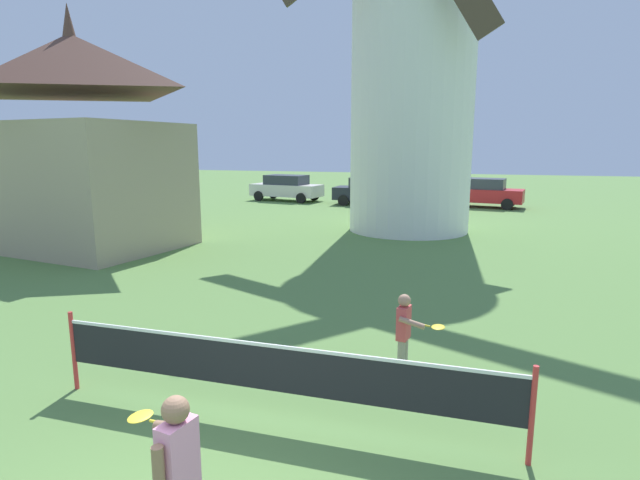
{
  "coord_description": "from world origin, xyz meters",
  "views": [
    {
      "loc": [
        2.27,
        -3.08,
        3.28
      ],
      "look_at": [
        0.09,
        4.09,
        1.88
      ],
      "focal_mm": 28.23,
      "sensor_mm": 36.0,
      "label": 1
    }
  ],
  "objects_px": {
    "parked_car_black": "(372,191)",
    "chapel": "(79,146)",
    "windmill": "(414,32)",
    "parked_car_red": "(480,192)",
    "tennis_net": "(271,368)",
    "player_far": "(405,330)",
    "parked_car_cream": "(286,187)",
    "player_near": "(177,469)"
  },
  "relations": [
    {
      "from": "player_far",
      "to": "windmill",
      "type": "bearing_deg",
      "value": 96.86
    },
    {
      "from": "player_near",
      "to": "chapel",
      "type": "bearing_deg",
      "value": 134.1
    },
    {
      "from": "player_far",
      "to": "parked_car_cream",
      "type": "height_order",
      "value": "parked_car_cream"
    },
    {
      "from": "parked_car_black",
      "to": "parked_car_cream",
      "type": "bearing_deg",
      "value": 172.26
    },
    {
      "from": "windmill",
      "to": "player_near",
      "type": "xyz_separation_m",
      "value": [
        0.29,
        -16.78,
        -6.62
      ]
    },
    {
      "from": "chapel",
      "to": "parked_car_red",
      "type": "bearing_deg",
      "value": 50.69
    },
    {
      "from": "parked_car_black",
      "to": "parked_car_red",
      "type": "height_order",
      "value": "same"
    },
    {
      "from": "tennis_net",
      "to": "player_far",
      "type": "bearing_deg",
      "value": 51.95
    },
    {
      "from": "player_far",
      "to": "parked_car_red",
      "type": "height_order",
      "value": "parked_car_red"
    },
    {
      "from": "parked_car_black",
      "to": "player_near",
      "type": "bearing_deg",
      "value": -82.45
    },
    {
      "from": "parked_car_cream",
      "to": "player_far",
      "type": "bearing_deg",
      "value": -65.33
    },
    {
      "from": "tennis_net",
      "to": "parked_car_red",
      "type": "height_order",
      "value": "parked_car_red"
    },
    {
      "from": "player_far",
      "to": "parked_car_cream",
      "type": "relative_size",
      "value": 0.27
    },
    {
      "from": "tennis_net",
      "to": "player_far",
      "type": "xyz_separation_m",
      "value": [
        1.36,
        1.73,
        0.0
      ]
    },
    {
      "from": "windmill",
      "to": "parked_car_red",
      "type": "bearing_deg",
      "value": 72.76
    },
    {
      "from": "player_near",
      "to": "parked_car_red",
      "type": "distance_m",
      "value": 25.88
    },
    {
      "from": "windmill",
      "to": "parked_car_cream",
      "type": "relative_size",
      "value": 3.42
    },
    {
      "from": "parked_car_cream",
      "to": "parked_car_red",
      "type": "relative_size",
      "value": 0.97
    },
    {
      "from": "parked_car_red",
      "to": "chapel",
      "type": "distance_m",
      "value": 20.0
    },
    {
      "from": "parked_car_red",
      "to": "windmill",
      "type": "bearing_deg",
      "value": -107.24
    },
    {
      "from": "chapel",
      "to": "player_far",
      "type": "bearing_deg",
      "value": -29.93
    },
    {
      "from": "parked_car_cream",
      "to": "chapel",
      "type": "distance_m",
      "value": 15.52
    },
    {
      "from": "player_far",
      "to": "parked_car_red",
      "type": "xyz_separation_m",
      "value": [
        1.23,
        21.89,
        0.12
      ]
    },
    {
      "from": "tennis_net",
      "to": "parked_car_red",
      "type": "distance_m",
      "value": 23.77
    },
    {
      "from": "tennis_net",
      "to": "parked_car_red",
      "type": "bearing_deg",
      "value": 83.74
    },
    {
      "from": "tennis_net",
      "to": "chapel",
      "type": "relative_size",
      "value": 0.77
    },
    {
      "from": "parked_car_black",
      "to": "chapel",
      "type": "distance_m",
      "value": 16.21
    },
    {
      "from": "player_far",
      "to": "parked_car_cream",
      "type": "xyz_separation_m",
      "value": [
        -10.01,
        21.79,
        0.12
      ]
    },
    {
      "from": "tennis_net",
      "to": "chapel",
      "type": "xyz_separation_m",
      "value": [
        -9.99,
        8.26,
        2.59
      ]
    },
    {
      "from": "windmill",
      "to": "player_far",
      "type": "height_order",
      "value": "windmill"
    },
    {
      "from": "tennis_net",
      "to": "chapel",
      "type": "distance_m",
      "value": 13.22
    },
    {
      "from": "parked_car_black",
      "to": "parked_car_red",
      "type": "bearing_deg",
      "value": 8.22
    },
    {
      "from": "parked_car_cream",
      "to": "parked_car_black",
      "type": "distance_m",
      "value": 5.49
    },
    {
      "from": "player_near",
      "to": "chapel",
      "type": "height_order",
      "value": "chapel"
    },
    {
      "from": "parked_car_red",
      "to": "chapel",
      "type": "bearing_deg",
      "value": -129.31
    },
    {
      "from": "parked_car_black",
      "to": "parked_car_red",
      "type": "relative_size",
      "value": 0.93
    },
    {
      "from": "windmill",
      "to": "parked_car_red",
      "type": "height_order",
      "value": "windmill"
    },
    {
      "from": "parked_car_cream",
      "to": "parked_car_black",
      "type": "height_order",
      "value": "same"
    },
    {
      "from": "player_near",
      "to": "chapel",
      "type": "distance_m",
      "value": 14.69
    },
    {
      "from": "parked_car_cream",
      "to": "chapel",
      "type": "relative_size",
      "value": 0.6
    },
    {
      "from": "parked_car_black",
      "to": "chapel",
      "type": "bearing_deg",
      "value": -115.0
    },
    {
      "from": "windmill",
      "to": "player_near",
      "type": "bearing_deg",
      "value": -89.02
    }
  ]
}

